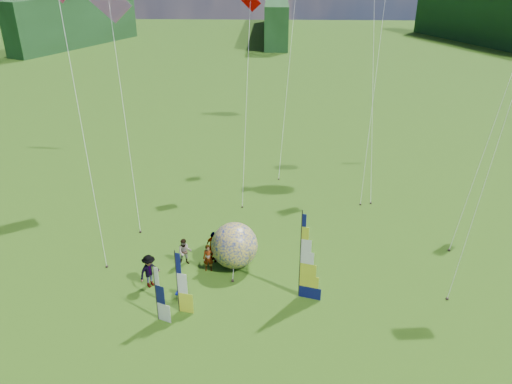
{
  "coord_description": "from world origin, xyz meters",
  "views": [
    {
      "loc": [
        -0.22,
        -17.14,
        15.92
      ],
      "look_at": [
        -1.0,
        4.0,
        5.5
      ],
      "focal_mm": 35.0,
      "sensor_mm": 36.0,
      "label": 1
    }
  ],
  "objects_px": {
    "bol_inflatable": "(234,245)",
    "spectator_a": "(208,258)",
    "spectator_d": "(214,247)",
    "spectator_b": "(185,252)",
    "spectator_c": "(149,271)",
    "camp_chair": "(181,291)",
    "side_banner_far": "(156,293)",
    "side_banner_left": "(177,283)",
    "feather_banner_main": "(300,257)",
    "kite_whale": "(374,51)"
  },
  "relations": [
    {
      "from": "side_banner_far",
      "to": "camp_chair",
      "type": "height_order",
      "value": "side_banner_far"
    },
    {
      "from": "side_banner_left",
      "to": "side_banner_far",
      "type": "relative_size",
      "value": 1.12
    },
    {
      "from": "camp_chair",
      "to": "kite_whale",
      "type": "xyz_separation_m",
      "value": [
        11.58,
        16.52,
        8.81
      ]
    },
    {
      "from": "bol_inflatable",
      "to": "spectator_a",
      "type": "height_order",
      "value": "bol_inflatable"
    },
    {
      "from": "feather_banner_main",
      "to": "bol_inflatable",
      "type": "bearing_deg",
      "value": 157.8
    },
    {
      "from": "side_banner_far",
      "to": "spectator_d",
      "type": "bearing_deg",
      "value": 89.57
    },
    {
      "from": "feather_banner_main",
      "to": "side_banner_far",
      "type": "height_order",
      "value": "feather_banner_main"
    },
    {
      "from": "side_banner_far",
      "to": "spectator_c",
      "type": "distance_m",
      "value": 2.79
    },
    {
      "from": "side_banner_far",
      "to": "spectator_c",
      "type": "relative_size",
      "value": 1.62
    },
    {
      "from": "bol_inflatable",
      "to": "kite_whale",
      "type": "height_order",
      "value": "kite_whale"
    },
    {
      "from": "side_banner_left",
      "to": "spectator_d",
      "type": "height_order",
      "value": "side_banner_left"
    },
    {
      "from": "feather_banner_main",
      "to": "kite_whale",
      "type": "distance_m",
      "value": 18.42
    },
    {
      "from": "spectator_d",
      "to": "side_banner_left",
      "type": "bearing_deg",
      "value": 116.25
    },
    {
      "from": "camp_chair",
      "to": "side_banner_far",
      "type": "bearing_deg",
      "value": -109.67
    },
    {
      "from": "spectator_b",
      "to": "spectator_c",
      "type": "distance_m",
      "value": 2.55
    },
    {
      "from": "feather_banner_main",
      "to": "bol_inflatable",
      "type": "xyz_separation_m",
      "value": [
        -3.43,
        2.65,
        -1.11
      ]
    },
    {
      "from": "spectator_b",
      "to": "bol_inflatable",
      "type": "bearing_deg",
      "value": -7.45
    },
    {
      "from": "feather_banner_main",
      "to": "spectator_a",
      "type": "height_order",
      "value": "feather_banner_main"
    },
    {
      "from": "spectator_c",
      "to": "camp_chair",
      "type": "xyz_separation_m",
      "value": [
        1.79,
        -1.0,
        -0.47
      ]
    },
    {
      "from": "spectator_a",
      "to": "spectator_d",
      "type": "distance_m",
      "value": 0.94
    },
    {
      "from": "feather_banner_main",
      "to": "side_banner_far",
      "type": "relative_size",
      "value": 1.58
    },
    {
      "from": "camp_chair",
      "to": "bol_inflatable",
      "type": "bearing_deg",
      "value": 60.07
    },
    {
      "from": "feather_banner_main",
      "to": "camp_chair",
      "type": "distance_m",
      "value": 6.21
    },
    {
      "from": "kite_whale",
      "to": "side_banner_far",
      "type": "bearing_deg",
      "value": -147.78
    },
    {
      "from": "side_banner_left",
      "to": "spectator_a",
      "type": "xyz_separation_m",
      "value": [
        1.01,
        3.47,
        -0.9
      ]
    },
    {
      "from": "side_banner_far",
      "to": "spectator_b",
      "type": "relative_size",
      "value": 1.91
    },
    {
      "from": "spectator_d",
      "to": "spectator_b",
      "type": "bearing_deg",
      "value": 53.79
    },
    {
      "from": "side_banner_far",
      "to": "spectator_c",
      "type": "bearing_deg",
      "value": 132.74
    },
    {
      "from": "feather_banner_main",
      "to": "bol_inflatable",
      "type": "relative_size",
      "value": 1.86
    },
    {
      "from": "side_banner_far",
      "to": "camp_chair",
      "type": "bearing_deg",
      "value": 84.19
    },
    {
      "from": "bol_inflatable",
      "to": "spectator_b",
      "type": "height_order",
      "value": "bol_inflatable"
    },
    {
      "from": "bol_inflatable",
      "to": "spectator_a",
      "type": "xyz_separation_m",
      "value": [
        -1.39,
        -0.56,
        -0.49
      ]
    },
    {
      "from": "side_banner_far",
      "to": "spectator_b",
      "type": "xyz_separation_m",
      "value": [
        0.53,
        4.64,
        -0.72
      ]
    },
    {
      "from": "side_banner_left",
      "to": "spectator_b",
      "type": "bearing_deg",
      "value": 107.36
    },
    {
      "from": "kite_whale",
      "to": "feather_banner_main",
      "type": "bearing_deg",
      "value": -132.75
    },
    {
      "from": "spectator_b",
      "to": "kite_whale",
      "type": "relative_size",
      "value": 0.09
    },
    {
      "from": "spectator_b",
      "to": "spectator_d",
      "type": "distance_m",
      "value": 1.62
    },
    {
      "from": "bol_inflatable",
      "to": "feather_banner_main",
      "type": "bearing_deg",
      "value": -37.67
    },
    {
      "from": "spectator_c",
      "to": "spectator_d",
      "type": "relative_size",
      "value": 1.0
    },
    {
      "from": "spectator_b",
      "to": "spectator_d",
      "type": "height_order",
      "value": "spectator_d"
    },
    {
      "from": "spectator_b",
      "to": "spectator_c",
      "type": "height_order",
      "value": "spectator_c"
    },
    {
      "from": "spectator_a",
      "to": "kite_whale",
      "type": "height_order",
      "value": "kite_whale"
    },
    {
      "from": "camp_chair",
      "to": "kite_whale",
      "type": "relative_size",
      "value": 0.05
    },
    {
      "from": "side_banner_left",
      "to": "side_banner_far",
      "type": "xyz_separation_m",
      "value": [
        -0.9,
        -0.6,
        -0.18
      ]
    },
    {
      "from": "camp_chair",
      "to": "spectator_a",
      "type": "bearing_deg",
      "value": 75.69
    },
    {
      "from": "spectator_c",
      "to": "kite_whale",
      "type": "bearing_deg",
      "value": -2.38
    },
    {
      "from": "feather_banner_main",
      "to": "spectator_d",
      "type": "bearing_deg",
      "value": 162.48
    },
    {
      "from": "feather_banner_main",
      "to": "camp_chair",
      "type": "relative_size",
      "value": 5.19
    },
    {
      "from": "spectator_c",
      "to": "bol_inflatable",
      "type": "bearing_deg",
      "value": -25.71
    },
    {
      "from": "spectator_d",
      "to": "camp_chair",
      "type": "bearing_deg",
      "value": 111.38
    }
  ]
}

